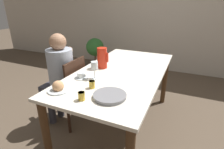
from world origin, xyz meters
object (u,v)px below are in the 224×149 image
Objects in this scene: chair_person_side at (68,90)px; jam_jar_amber at (92,84)px; teacup_near_person at (81,76)px; wine_glass_water at (94,66)px; jam_jar_red at (81,96)px; potted_plant at (95,49)px; serving_tray at (110,96)px; red_pitcher at (102,58)px; bread_plate at (58,87)px; person_seated at (59,73)px.

chair_person_side is 0.74m from jam_jar_amber.
jam_jar_amber reaches higher than teacup_near_person.
wine_glass_water is 2.61× the size of jam_jar_amber.
jam_jar_red is 2.87m from potted_plant.
teacup_near_person is 0.50m from serving_tray.
serving_tray is 0.24m from jam_jar_amber.
chair_person_side is 0.89m from jam_jar_red.
jam_jar_red is (0.12, -0.42, -0.09)m from wine_glass_water.
jam_jar_red is at bearing -75.24° from red_pitcher.
teacup_near_person reaches higher than serving_tray.
chair_person_side reaches higher than bread_plate.
teacup_near_person is 2.43m from potted_plant.
serving_tray is (0.86, -0.41, 0.10)m from person_seated.
wine_glass_water is 0.24× the size of potted_plant.
serving_tray is 0.37× the size of potted_plant.
jam_jar_red is (0.03, -0.22, 0.00)m from jam_jar_amber.
jam_jar_red is (0.59, -0.56, 0.34)m from chair_person_side.
serving_tray is (0.30, -0.29, -0.12)m from wine_glass_water.
wine_glass_water is at bearing -107.16° from chair_person_side.
bread_plate is at bearing -170.45° from serving_tray.
red_pitcher is (0.40, 0.17, 0.42)m from chair_person_side.
bread_plate is at bearing -96.52° from red_pitcher.
jam_jar_red reaches higher than serving_tray.
bread_plate reaches higher than jam_jar_amber.
chair_person_side is at bearing -71.14° from person_seated.
jam_jar_amber is (0.22, -0.15, 0.01)m from teacup_near_person.
potted_plant is at bearing 17.68° from person_seated.
red_pitcher reaches higher than potted_plant.
red_pitcher reaches higher than wine_glass_water.
chair_person_side is at bearing -69.85° from potted_plant.
person_seated is (-0.09, -0.03, 0.22)m from chair_person_side.
chair_person_side is 2.09m from potted_plant.
bread_plate is (0.41, -0.49, 0.11)m from person_seated.
jam_jar_amber is 2.66m from potted_plant.
serving_tray is (0.78, -0.44, 0.32)m from chair_person_side.
red_pitcher is 0.38m from teacup_near_person.
jam_jar_red is 0.09× the size of potted_plant.
jam_jar_amber is (-0.22, 0.09, 0.02)m from serving_tray.
serving_tray is 2.85m from potted_plant.
red_pitcher is 0.72m from serving_tray.
person_seated is 6.23× the size of bread_plate.
red_pitcher is 0.88× the size of serving_tray.
chair_person_side reaches higher than jam_jar_red.
chair_person_side is 3.71× the size of red_pitcher.
potted_plant is at bearing 117.44° from jam_jar_red.
red_pitcher is at bearing -67.07° from chair_person_side.
chair_person_side is 4.98× the size of wine_glass_water.
chair_person_side reaches higher than jam_jar_amber.
potted_plant is (-1.04, 2.48, -0.33)m from bread_plate.
red_pitcher is at bearing 83.48° from bread_plate.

